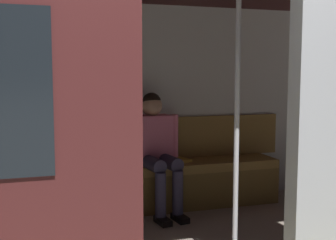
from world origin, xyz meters
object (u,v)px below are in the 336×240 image
Objects in this scene: bench_seat at (133,177)px; handbag at (118,157)px; grab_pole_far at (237,125)px; person_seated at (156,144)px; train_car at (153,64)px; book at (180,160)px; grab_pole_door at (130,131)px.

handbag is (0.14, -0.05, 0.20)m from bench_seat.
grab_pole_far is at bearing 108.37° from handbag.
person_seated is 0.58× the size of grab_pole_far.
bench_seat is 2.60× the size of person_seated.
train_car is at bearing 86.89° from bench_seat.
handbag is 0.12× the size of grab_pole_far.
book is at bearing -170.72° from bench_seat.
grab_pole_far is at bearing 96.07° from person_seated.
book is at bearing -176.98° from handbag.
handbag is at bearing -84.75° from train_car.
book is (-0.58, -1.04, -0.97)m from train_car.
grab_pole_door is (0.60, 1.54, 0.35)m from person_seated.
handbag reaches higher than bench_seat.
book reaches higher than bench_seat.
book is 1.71m from grab_pole_far.
handbag is at bearing -16.15° from book.
grab_pole_door is at bearing 62.92° from train_car.
grab_pole_door is at bearing 68.77° from person_seated.
book is 0.11× the size of grab_pole_far.
bench_seat is 12.05× the size of handbag.
handbag is at bearing -98.09° from grab_pole_door.
handbag is 0.68m from book.
train_car reaches higher than bench_seat.
bench_seat is 1.50× the size of grab_pole_far.
bench_seat is at bearing 160.58° from handbag.
handbag is at bearing -19.42° from bench_seat.
grab_pole_far is at bearing 127.22° from train_car.
train_car is 29.09× the size of book.
grab_pole_door is 0.76m from grab_pole_far.
book is (-0.31, -0.14, -0.20)m from person_seated.
bench_seat is 1.71m from grab_pole_far.
person_seated is at bearing 167.08° from bench_seat.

